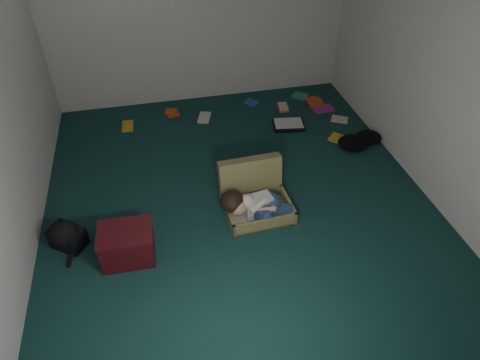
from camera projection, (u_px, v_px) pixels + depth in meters
name	position (u px, v px, depth m)	size (l,w,h in m)	color
floor	(237.00, 196.00, 4.61)	(4.50, 4.50, 0.00)	#133835
wall_back	(198.00, 6.00, 5.47)	(4.50, 4.50, 0.00)	silver
wall_front	(336.00, 297.00, 2.09)	(4.50, 4.50, 0.00)	silver
wall_right	(438.00, 65.00, 4.12)	(4.50, 4.50, 0.00)	silver
suitcase	(255.00, 196.00, 4.39)	(0.69, 0.67, 0.49)	olive
person	(255.00, 205.00, 4.23)	(0.72, 0.34, 0.30)	silver
maroon_bin	(127.00, 244.00, 3.86)	(0.50, 0.40, 0.33)	#420D12
backpack	(67.00, 237.00, 4.00)	(0.38, 0.31, 0.23)	black
clothing_pile	(362.00, 143.00, 5.25)	(0.47, 0.39, 0.15)	black
paper_tray	(288.00, 125.00, 5.66)	(0.45, 0.36, 0.06)	black
book_scatter	(266.00, 113.00, 5.93)	(3.02, 1.41, 0.02)	gold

